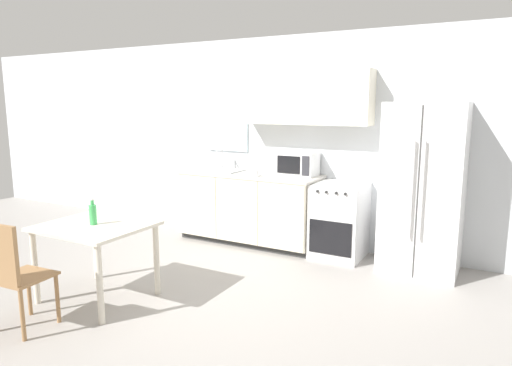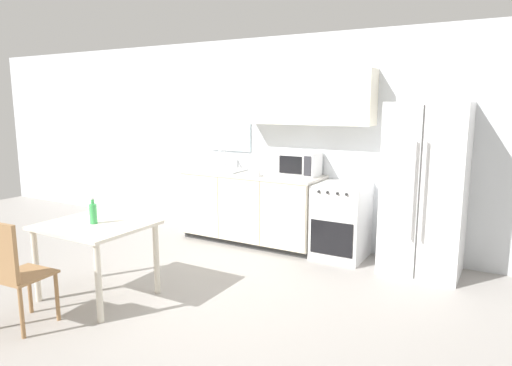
% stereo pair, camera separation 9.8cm
% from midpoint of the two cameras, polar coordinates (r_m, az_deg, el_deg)
% --- Properties ---
extents(ground_plane, '(12.00, 12.00, 0.00)m').
position_cam_midpoint_polar(ground_plane, '(4.67, -6.29, -13.37)').
color(ground_plane, gray).
extents(wall_back, '(12.00, 0.38, 2.70)m').
position_cam_midpoint_polar(wall_back, '(6.02, 5.16, 6.04)').
color(wall_back, silver).
rests_on(wall_back, ground_plane).
extents(kitchen_counter, '(1.89, 0.68, 0.94)m').
position_cam_midpoint_polar(kitchen_counter, '(6.07, -0.07, -3.09)').
color(kitchen_counter, '#333333').
rests_on(kitchen_counter, ground_plane).
extents(oven_range, '(0.59, 0.65, 0.90)m').
position_cam_midpoint_polar(oven_range, '(5.59, 11.08, -4.69)').
color(oven_range, white).
rests_on(oven_range, ground_plane).
extents(refrigerator, '(0.82, 0.71, 1.86)m').
position_cam_midpoint_polar(refrigerator, '(5.25, 20.86, -0.75)').
color(refrigerator, white).
rests_on(refrigerator, ground_plane).
extents(kitchen_sink, '(0.73, 0.40, 0.28)m').
position_cam_midpoint_polar(kitchen_sink, '(6.27, -4.24, 1.76)').
color(kitchen_sink, '#B7BABC').
rests_on(kitchen_sink, kitchen_counter).
extents(microwave, '(0.48, 0.33, 0.30)m').
position_cam_midpoint_polar(microwave, '(5.80, 6.01, 2.42)').
color(microwave, silver).
rests_on(microwave, kitchen_counter).
extents(coffee_mug, '(0.11, 0.08, 0.08)m').
position_cam_midpoint_polar(coffee_mug, '(5.70, 0.76, 1.22)').
color(coffee_mug, white).
rests_on(coffee_mug, kitchen_counter).
extents(dining_table, '(0.96, 0.83, 0.73)m').
position_cam_midpoint_polar(dining_table, '(4.57, -18.81, -6.19)').
color(dining_table, beige).
rests_on(dining_table, ground_plane).
extents(dining_chair_near, '(0.43, 0.43, 0.93)m').
position_cam_midpoint_polar(dining_chair_near, '(4.20, -27.63, -9.37)').
color(dining_chair_near, '#997047').
rests_on(dining_chair_near, ground_plane).
extents(drink_bottle, '(0.07, 0.07, 0.25)m').
position_cam_midpoint_polar(drink_bottle, '(4.51, -19.10, -3.56)').
color(drink_bottle, '#3FB259').
rests_on(drink_bottle, dining_table).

